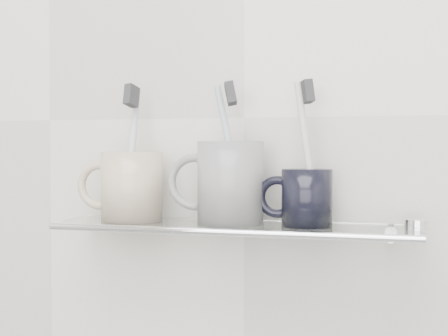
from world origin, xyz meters
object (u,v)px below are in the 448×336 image
(shelf_glass, at_px, (234,227))
(mug_center, at_px, (230,183))
(mug_right, at_px, (307,198))
(mug_left, at_px, (132,186))

(shelf_glass, distance_m, mug_center, 0.06)
(mug_right, bearing_deg, mug_center, 165.04)
(shelf_glass, height_order, mug_right, mug_right)
(shelf_glass, relative_size, mug_right, 6.50)
(shelf_glass, relative_size, mug_left, 5.01)
(mug_left, bearing_deg, shelf_glass, 22.82)
(shelf_glass, height_order, mug_left, mug_left)
(mug_left, xyz_separation_m, mug_center, (0.15, 0.00, 0.01))
(shelf_glass, bearing_deg, mug_left, 178.14)
(shelf_glass, bearing_deg, mug_right, 2.85)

